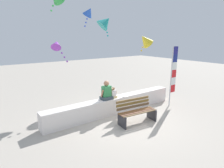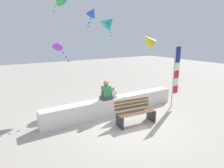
% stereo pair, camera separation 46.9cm
% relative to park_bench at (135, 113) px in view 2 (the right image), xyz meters
% --- Properties ---
extents(ground_plane, '(40.00, 40.00, 0.00)m').
position_rel_park_bench_xyz_m(ground_plane, '(-0.12, 0.19, -0.41)').
color(ground_plane, '#B0A699').
extents(seawall_ledge, '(6.16, 0.48, 0.68)m').
position_rel_park_bench_xyz_m(seawall_ledge, '(-0.12, 1.25, -0.07)').
color(seawall_ledge, silver).
rests_on(seawall_ledge, ground).
extents(park_bench, '(1.55, 0.77, 0.88)m').
position_rel_park_bench_xyz_m(park_bench, '(0.00, 0.00, 0.00)').
color(park_bench, brown).
rests_on(park_bench, ground).
extents(person_adult, '(0.51, 0.37, 0.78)m').
position_rel_park_bench_xyz_m(person_adult, '(-0.51, 1.24, 0.57)').
color(person_adult, '#34414A').
rests_on(person_adult, seawall_ledge).
extents(person_child, '(0.30, 0.22, 0.46)m').
position_rel_park_bench_xyz_m(person_child, '(-0.17, 1.24, 0.45)').
color(person_child, tan).
rests_on(person_child, seawall_ledge).
extents(flag_banner, '(0.37, 0.05, 2.76)m').
position_rel_park_bench_xyz_m(flag_banner, '(2.61, 0.42, 1.16)').
color(flag_banner, '#B7B7BC').
rests_on(flag_banner, ground).
extents(kite_purple, '(0.71, 0.69, 1.04)m').
position_rel_park_bench_xyz_m(kite_purple, '(-1.82, 3.01, 2.44)').
color(kite_purple, purple).
extents(kite_teal, '(1.10, 0.96, 1.23)m').
position_rel_park_bench_xyz_m(kite_teal, '(1.29, 3.98, 3.53)').
color(kite_teal, teal).
extents(kite_yellow, '(0.91, 0.72, 0.98)m').
position_rel_park_bench_xyz_m(kite_yellow, '(2.35, 2.02, 2.61)').
color(kite_yellow, yellow).
extents(kite_blue, '(0.77, 0.82, 1.08)m').
position_rel_park_bench_xyz_m(kite_blue, '(0.37, 4.11, 3.99)').
color(kite_blue, blue).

